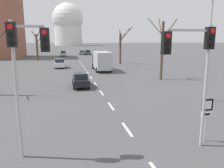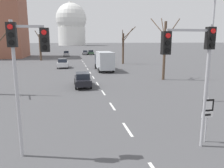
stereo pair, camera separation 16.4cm
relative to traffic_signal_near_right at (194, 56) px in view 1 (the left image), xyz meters
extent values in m
cube|color=silver|center=(-2.26, 2.61, -4.30)|extent=(0.16, 2.00, 0.01)
cube|color=silver|center=(-2.26, 7.11, -4.30)|extent=(0.16, 2.00, 0.01)
cube|color=silver|center=(-2.26, 11.61, -4.30)|extent=(0.16, 2.00, 0.01)
cube|color=silver|center=(-2.26, 16.11, -4.30)|extent=(0.16, 2.00, 0.01)
cube|color=silver|center=(-2.26, 20.61, -4.30)|extent=(0.16, 2.00, 0.01)
cube|color=silver|center=(-2.26, 25.11, -4.30)|extent=(0.16, 2.00, 0.01)
cube|color=silver|center=(-2.26, 29.61, -4.30)|extent=(0.16, 2.00, 0.01)
cube|color=silver|center=(-2.26, 34.11, -4.30)|extent=(0.16, 2.00, 0.01)
cube|color=silver|center=(-2.26, 38.61, -4.30)|extent=(0.16, 2.00, 0.01)
cube|color=silver|center=(-2.26, 43.11, -4.30)|extent=(0.16, 2.00, 0.01)
cube|color=silver|center=(-2.26, 47.61, -4.30)|extent=(0.16, 2.00, 0.01)
cylinder|color=#B2B2B7|center=(0.69, 0.01, -1.47)|extent=(0.14, 0.14, 5.66)
cube|color=black|center=(0.69, 0.01, 0.78)|extent=(0.36, 0.28, 0.96)
cylinder|color=red|center=(0.69, -0.16, 1.07)|extent=(0.20, 0.06, 0.20)
cylinder|color=black|center=(0.69, -0.16, 0.78)|extent=(0.20, 0.06, 0.20)
cylinder|color=black|center=(0.69, -0.16, 0.48)|extent=(0.20, 0.06, 0.20)
cube|color=#B2B2B7|center=(-0.33, 0.01, 1.11)|extent=(2.04, 0.10, 0.10)
cube|color=black|center=(-1.36, 0.01, 0.58)|extent=(0.36, 0.28, 0.96)
cylinder|color=red|center=(-1.36, -0.16, 0.87)|extent=(0.20, 0.06, 0.20)
cylinder|color=black|center=(-1.36, -0.16, 0.58)|extent=(0.20, 0.06, 0.20)
cylinder|color=black|center=(-1.36, -0.16, 0.28)|extent=(0.20, 0.06, 0.20)
cylinder|color=#B2B2B7|center=(-7.55, 0.69, -1.41)|extent=(0.14, 0.14, 5.78)
cube|color=black|center=(-7.55, 0.69, 0.90)|extent=(0.36, 0.28, 0.96)
cylinder|color=red|center=(-7.55, 0.52, 1.20)|extent=(0.20, 0.06, 0.20)
cylinder|color=black|center=(-7.55, 0.52, 0.90)|extent=(0.20, 0.06, 0.20)
cylinder|color=black|center=(-7.55, 0.52, 0.60)|extent=(0.20, 0.06, 0.20)
cube|color=#B2B2B7|center=(-6.93, 0.69, 1.23)|extent=(1.24, 0.10, 0.10)
cube|color=black|center=(-6.31, 0.69, 0.70)|extent=(0.36, 0.28, 0.96)
cylinder|color=red|center=(-6.31, 0.52, 1.00)|extent=(0.20, 0.06, 0.20)
cylinder|color=black|center=(-6.31, 0.52, 0.70)|extent=(0.20, 0.06, 0.20)
cylinder|color=black|center=(-6.31, 0.52, 0.40)|extent=(0.20, 0.06, 0.20)
cylinder|color=#B2B2B7|center=(1.15, 0.40, -3.18)|extent=(0.07, 0.07, 2.25)
cube|color=black|center=(1.15, 0.38, -2.40)|extent=(0.60, 0.03, 0.60)
cube|color=white|center=(1.15, 0.36, -2.40)|extent=(0.42, 0.01, 0.42)
cube|color=white|center=(1.15, 0.38, -2.88)|extent=(0.60, 0.03, 0.28)
cube|color=black|center=(1.15, 0.36, -2.88)|extent=(0.36, 0.01, 0.10)
cylinder|color=#B2B2B7|center=(5.72, 7.06, -0.12)|extent=(0.16, 0.16, 8.37)
cube|color=slate|center=(0.08, 68.35, -3.65)|extent=(1.68, 4.02, 0.63)
cube|color=#1E232D|center=(0.08, 68.15, -3.06)|extent=(1.43, 1.93, 0.54)
cylinder|color=black|center=(-0.71, 69.60, -3.96)|extent=(0.18, 0.68, 0.68)
cylinder|color=black|center=(0.87, 69.60, -3.96)|extent=(0.18, 0.68, 0.68)
cylinder|color=black|center=(-0.71, 67.11, -3.96)|extent=(0.18, 0.68, 0.68)
cylinder|color=black|center=(0.87, 67.11, -3.96)|extent=(0.18, 0.68, 0.68)
cube|color=black|center=(-4.04, 14.91, -3.64)|extent=(1.65, 4.27, 0.62)
cube|color=#1E232D|center=(-4.04, 14.70, -3.04)|extent=(1.40, 2.05, 0.59)
cylinder|color=black|center=(-4.81, 16.23, -3.95)|extent=(0.18, 0.70, 0.70)
cylinder|color=black|center=(-3.26, 16.23, -3.95)|extent=(0.18, 0.70, 0.70)
cylinder|color=black|center=(-4.81, 13.59, -3.95)|extent=(0.18, 0.70, 0.70)
cylinder|color=black|center=(-3.26, 13.59, -3.95)|extent=(0.18, 0.70, 0.70)
cube|color=#2D4C33|center=(2.03, 68.13, -3.66)|extent=(1.88, 4.14, 0.60)
cube|color=#1E232D|center=(2.03, 67.93, -3.01)|extent=(1.59, 1.99, 0.69)
cylinder|color=black|center=(1.14, 69.42, -3.95)|extent=(0.18, 0.70, 0.70)
cylinder|color=black|center=(2.92, 69.42, -3.95)|extent=(0.18, 0.70, 0.70)
cylinder|color=black|center=(1.14, 66.85, -3.95)|extent=(0.18, 0.70, 0.70)
cylinder|color=black|center=(2.92, 66.85, -3.95)|extent=(0.18, 0.70, 0.70)
cube|color=#B7B7BC|center=(-6.24, 62.40, -3.62)|extent=(1.72, 4.47, 0.68)
cube|color=#1E232D|center=(-6.24, 62.18, -2.95)|extent=(1.46, 2.15, 0.66)
cylinder|color=black|center=(-7.05, 63.79, -3.96)|extent=(0.18, 0.67, 0.67)
cylinder|color=black|center=(-5.43, 63.79, -3.96)|extent=(0.18, 0.67, 0.67)
cylinder|color=black|center=(-7.05, 61.02, -3.96)|extent=(0.18, 0.67, 0.67)
cylinder|color=black|center=(-5.43, 61.02, -3.96)|extent=(0.18, 0.67, 0.67)
cube|color=silver|center=(-6.59, 32.17, -3.62)|extent=(1.87, 3.91, 0.76)
cube|color=#1E232D|center=(-6.59, 31.97, -2.93)|extent=(1.59, 1.88, 0.62)
cylinder|color=black|center=(-7.47, 33.38, -4.00)|extent=(0.18, 0.60, 0.60)
cylinder|color=black|center=(-5.70, 33.38, -4.00)|extent=(0.18, 0.60, 0.60)
cylinder|color=black|center=(-7.47, 30.96, -4.00)|extent=(0.18, 0.60, 0.60)
cylinder|color=black|center=(-5.70, 30.96, -4.00)|extent=(0.18, 0.60, 0.60)
cube|color=#333842|center=(0.27, 29.79, -2.81)|extent=(2.20, 2.00, 2.10)
cube|color=#B2B7BC|center=(0.27, 26.19, -2.51)|extent=(2.30, 5.20, 2.70)
cylinder|color=black|center=(-0.83, 29.79, -3.86)|extent=(0.24, 0.88, 0.88)
cylinder|color=black|center=(1.37, 29.79, -3.86)|extent=(0.24, 0.88, 0.88)
cylinder|color=black|center=(-0.83, 24.76, -3.86)|extent=(0.24, 0.88, 0.88)
cylinder|color=black|center=(1.37, 24.76, -3.86)|extent=(0.24, 0.88, 0.88)
cylinder|color=brown|center=(-12.33, 48.35, -1.09)|extent=(0.51, 0.51, 6.42)
cylinder|color=brown|center=(-11.60, 48.38, 0.91)|extent=(1.61, 0.23, 2.18)
cylinder|color=brown|center=(-11.74, 48.79, 2.50)|extent=(1.32, 1.08, 2.57)
cylinder|color=brown|center=(-12.86, 48.47, 2.05)|extent=(1.22, 0.42, 1.89)
cylinder|color=brown|center=(5.90, 36.75, -1.10)|extent=(0.42, 0.42, 6.40)
cylinder|color=brown|center=(7.06, 36.17, 2.22)|extent=(2.36, 1.42, 2.46)
cylinder|color=brown|center=(5.53, 35.79, 0.22)|extent=(0.77, 2.05, 2.10)
cylinder|color=brown|center=(5.57, 35.88, 1.96)|extent=(0.66, 1.87, 1.58)
cylinder|color=brown|center=(6.77, 36.25, 1.72)|extent=(1.82, 1.19, 2.72)
cylinder|color=brown|center=(6.40, 17.17, -0.67)|extent=(0.33, 0.33, 7.26)
cylinder|color=brown|center=(7.30, 17.16, 1.99)|extent=(1.89, 0.14, 2.66)
cylinder|color=brown|center=(5.81, 18.31, 2.39)|extent=(1.06, 2.43, 2.24)
cylinder|color=brown|center=(6.89, 18.08, 0.49)|extent=(0.84, 1.96, 1.41)
cylinder|color=brown|center=(6.59, 18.28, 1.97)|extent=(0.46, 2.30, 3.13)
cylinder|color=silver|center=(-2.26, 205.74, 4.15)|extent=(25.36, 25.36, 16.91)
sphere|color=silver|center=(-2.26, 205.74, 20.35)|extent=(28.18, 28.18, 28.18)
cylinder|color=silver|center=(-2.26, 205.74, 33.03)|extent=(3.38, 3.38, 4.93)
camera|label=1|loc=(-5.52, -8.65, 0.70)|focal=35.00mm
camera|label=2|loc=(-5.36, -8.68, 0.70)|focal=35.00mm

